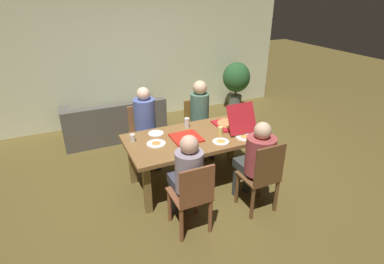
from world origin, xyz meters
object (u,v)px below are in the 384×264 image
person_1 (257,157)px  pizza_box_0 (186,138)px  person_0 (146,121)px  drinking_glass_0 (133,138)px  dining_table (195,142)px  plate_3 (221,141)px  person_3 (187,173)px  couch (114,123)px  drinking_glass_2 (220,131)px  chair_3 (192,196)px  plate_1 (245,137)px  pizza_box_1 (232,123)px  person_2 (201,113)px  potted_plant (236,80)px  chair_1 (262,176)px  chair_2 (197,123)px  plate_2 (156,133)px  chair_0 (144,131)px  plate_0 (156,143)px  drinking_glass_1 (187,123)px

person_1 → pizza_box_0: (-0.59, 0.76, 0.04)m
person_0 → drinking_glass_0: bearing=-121.6°
dining_table → plate_3: size_ratio=8.45×
person_3 → couch: (-0.27, 2.74, -0.43)m
drinking_glass_2 → drinking_glass_0: bearing=165.8°
person_0 → chair_3: 1.68m
person_1 → plate_1: 0.49m
pizza_box_1 → couch: (-1.34, 1.93, -0.52)m
person_2 → pizza_box_0: bearing=-128.2°
pizza_box_0 → person_1: bearing=-52.0°
person_3 → potted_plant: size_ratio=1.08×
person_3 → dining_table: bearing=58.8°
chair_3 → plate_1: (1.05, 0.58, 0.25)m
chair_1 → potted_plant: 3.49m
chair_2 → plate_2: (-0.91, -0.59, 0.25)m
person_0 → chair_0: bearing=90.0°
chair_0 → person_3: (0.00, -1.66, 0.18)m
chair_2 → potted_plant: potted_plant is taller
chair_2 → drinking_glass_0: (-1.26, -0.69, 0.29)m
dining_table → plate_0: (-0.55, 0.01, 0.10)m
person_2 → pizza_box_1: bearing=-76.6°
chair_0 → pizza_box_1: bearing=-38.4°
person_1 → drinking_glass_0: bearing=142.4°
chair_1 → plate_2: bearing=127.0°
dining_table → couch: (-0.72, 2.00, -0.38)m
dining_table → person_3: size_ratio=1.57×
person_2 → plate_1: 1.06m
person_2 → pizza_box_1: size_ratio=2.10×
chair_3 → pizza_box_1: size_ratio=1.54×
dining_table → person_0: (-0.45, 0.78, 0.09)m
pizza_box_0 → couch: pizza_box_0 is taller
chair_2 → person_3: 1.88m
chair_2 → person_2: (-0.00, -0.14, 0.24)m
chair_0 → person_2: size_ratio=0.72×
plate_1 → drinking_glass_1: bearing=132.4°
person_3 → pizza_box_0: (0.31, 0.73, 0.05)m
person_1 → pizza_box_0: 0.97m
plate_1 → plate_3: size_ratio=1.17×
dining_table → chair_1: size_ratio=1.95×
chair_3 → potted_plant: size_ratio=0.83×
chair_0 → drinking_glass_0: size_ratio=8.74×
drinking_glass_0 → chair_1: bearing=-41.5°
chair_2 → pizza_box_0: (-0.59, -0.90, 0.25)m
person_3 → pizza_box_1: 1.35m
plate_0 → plate_3: bearing=-20.9°
drinking_glass_2 → chair_0: bearing=128.0°
plate_2 → drinking_glass_1: size_ratio=1.50×
person_2 → potted_plant: bearing=42.8°
plate_0 → drinking_glass_2: (0.89, -0.09, 0.05)m
pizza_box_1 → drinking_glass_0: (-1.42, 0.13, -0.00)m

